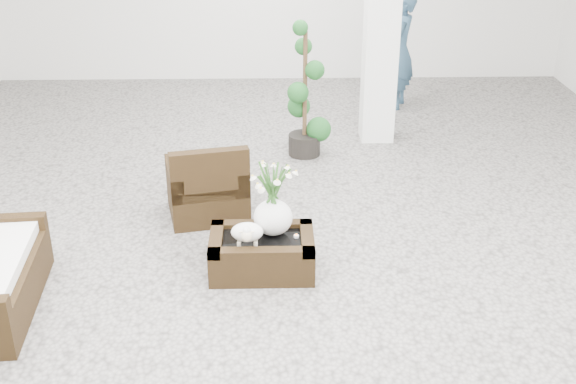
{
  "coord_description": "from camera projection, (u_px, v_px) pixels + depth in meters",
  "views": [
    {
      "loc": [
        -0.14,
        -5.78,
        3.34
      ],
      "look_at": [
        0.0,
        -0.1,
        0.62
      ],
      "focal_mm": 44.56,
      "sensor_mm": 36.0,
      "label": 1
    }
  ],
  "objects": [
    {
      "name": "shopper",
      "position": [
        400.0,
        51.0,
        9.98
      ],
      "size": [
        0.56,
        0.69,
        1.63
      ],
      "primitive_type": "imported",
      "rotation": [
        0.0,
        0.0,
        -1.89
      ],
      "color": "#2D4B64",
      "rests_on": "ground"
    },
    {
      "name": "column",
      "position": [
        383.0,
        0.0,
        8.45
      ],
      "size": [
        0.4,
        0.4,
        3.5
      ],
      "primitive_type": "cube",
      "color": "white",
      "rests_on": "ground"
    },
    {
      "name": "sheep_figurine",
      "position": [
        247.0,
        234.0,
        6.02
      ],
      "size": [
        0.28,
        0.23,
        0.21
      ],
      "primitive_type": "ellipsoid",
      "color": "white",
      "rests_on": "coffee_table"
    },
    {
      "name": "tealight",
      "position": [
        296.0,
        236.0,
        6.18
      ],
      "size": [
        0.04,
        0.04,
        0.03
      ],
      "primitive_type": "cylinder",
      "color": "white",
      "rests_on": "coffee_table"
    },
    {
      "name": "planter_narcissus",
      "position": [
        273.0,
        192.0,
        6.08
      ],
      "size": [
        0.44,
        0.44,
        0.8
      ],
      "primitive_type": null,
      "color": "white",
      "rests_on": "coffee_table"
    },
    {
      "name": "coffee_table",
      "position": [
        262.0,
        255.0,
        6.23
      ],
      "size": [
        0.9,
        0.6,
        0.31
      ],
      "primitive_type": "cube",
      "color": "#30200E",
      "rests_on": "ground"
    },
    {
      "name": "armchair",
      "position": [
        207.0,
        177.0,
        7.11
      ],
      "size": [
        0.89,
        0.87,
        0.81
      ],
      "primitive_type": "cube",
      "rotation": [
        0.0,
        0.0,
        3.35
      ],
      "color": "#30200E",
      "rests_on": "ground"
    },
    {
      "name": "ground",
      "position": [
        288.0,
        247.0,
        6.66
      ],
      "size": [
        11.0,
        11.0,
        0.0
      ],
      "primitive_type": "plane",
      "color": "gray",
      "rests_on": "ground"
    },
    {
      "name": "topiary",
      "position": [
        305.0,
        91.0,
        8.36
      ],
      "size": [
        0.43,
        0.43,
        1.6
      ],
      "primitive_type": null,
      "color": "#164619",
      "rests_on": "ground"
    }
  ]
}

